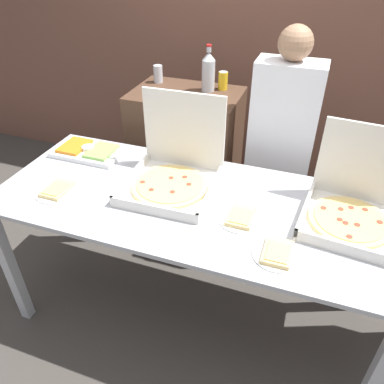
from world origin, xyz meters
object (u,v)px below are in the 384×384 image
veggie_tray (88,151)px  person_guest_plaid (279,154)px  soda_bottle (208,71)px  soda_can_colored (223,81)px  soda_can_silver (158,74)px  paper_plate_front_right (241,217)px  paper_plate_front_center (277,253)px  pizza_box_far_right (173,171)px  pizza_box_far_left (353,206)px  paper_plate_front_left (58,190)px

veggie_tray → person_guest_plaid: size_ratio=0.26×
soda_bottle → soda_can_colored: (0.09, 0.06, -0.07)m
soda_can_silver → soda_can_colored: 0.49m
veggie_tray → soda_can_silver: 0.82m
paper_plate_front_right → paper_plate_front_center: 0.28m
pizza_box_far_right → soda_can_colored: size_ratio=4.00×
pizza_box_far_right → soda_can_colored: 0.93m
paper_plate_front_right → person_guest_plaid: person_guest_plaid is taller
soda_bottle → soda_can_colored: soda_bottle is taller
pizza_box_far_left → paper_plate_front_center: size_ratio=2.22×
soda_bottle → soda_can_colored: size_ratio=2.49×
pizza_box_far_right → pizza_box_far_left: 0.92m
veggie_tray → paper_plate_front_center: bearing=-21.6°
soda_can_colored → veggie_tray: bearing=-129.7°
pizza_box_far_right → soda_can_silver: bearing=116.4°
pizza_box_far_left → veggie_tray: pizza_box_far_left is taller
paper_plate_front_right → soda_bottle: bearing=115.9°
paper_plate_front_center → soda_bottle: bearing=120.1°
pizza_box_far_left → soda_can_colored: size_ratio=3.92×
pizza_box_far_right → paper_plate_front_left: 0.63m
pizza_box_far_left → person_guest_plaid: bearing=130.9°
paper_plate_front_left → paper_plate_front_right: same height
paper_plate_front_left → paper_plate_front_center: (1.19, -0.08, 0.00)m
pizza_box_far_left → pizza_box_far_right: bearing=-174.1°
pizza_box_far_left → soda_bottle: bearing=145.3°
paper_plate_front_left → soda_can_silver: size_ratio=1.93×
veggie_tray → soda_can_colored: 1.04m
paper_plate_front_right → soda_can_silver: 1.42m
paper_plate_front_left → soda_bottle: 1.28m
paper_plate_front_right → soda_bottle: soda_bottle is taller
pizza_box_far_left → paper_plate_front_center: bearing=-122.8°
paper_plate_front_center → person_guest_plaid: bearing=98.1°
pizza_box_far_right → veggie_tray: size_ratio=1.16×
paper_plate_front_center → pizza_box_far_right: bearing=150.0°
soda_can_silver → pizza_box_far_left: bearing=-32.6°
paper_plate_front_center → soda_bottle: soda_bottle is taller
paper_plate_front_left → soda_bottle: (0.48, 1.13, 0.35)m
soda_can_colored → person_guest_plaid: (0.48, -0.30, -0.34)m
pizza_box_far_left → soda_bottle: 1.34m
paper_plate_front_right → soda_can_silver: bearing=129.9°
paper_plate_front_right → paper_plate_front_center: size_ratio=1.05×
pizza_box_far_right → person_guest_plaid: 0.79m
paper_plate_front_right → pizza_box_far_left: bearing=19.7°
veggie_tray → person_guest_plaid: 1.22m
paper_plate_front_right → soda_can_colored: (-0.41, 1.08, 0.28)m
pizza_box_far_left → veggie_tray: size_ratio=1.13×
person_guest_plaid → soda_bottle: bearing=-22.8°
soda_can_colored → person_guest_plaid: size_ratio=0.08×
paper_plate_front_left → veggie_tray: size_ratio=0.56×
paper_plate_front_left → person_guest_plaid: (1.05, 0.89, -0.06)m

